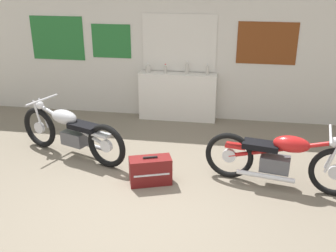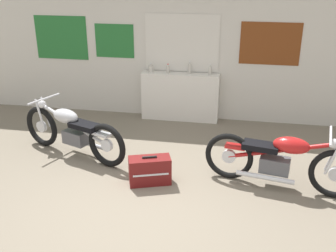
{
  "view_description": "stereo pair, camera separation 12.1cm",
  "coord_description": "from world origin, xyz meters",
  "px_view_note": "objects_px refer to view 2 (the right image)",
  "views": [
    {
      "loc": [
        1.07,
        -3.94,
        2.81
      ],
      "look_at": [
        0.23,
        1.15,
        0.7
      ],
      "focal_mm": 42.0,
      "sensor_mm": 36.0,
      "label": 1
    },
    {
      "loc": [
        1.19,
        -3.92,
        2.81
      ],
      "look_at": [
        0.23,
        1.15,
        0.7
      ],
      "focal_mm": 42.0,
      "sensor_mm": 36.0,
      "label": 2
    }
  ],
  "objects_px": {
    "bottle_center": "(190,68)",
    "motorcycle_silver": "(72,131)",
    "bottle_leftmost": "(151,68)",
    "hard_case_darkred": "(150,170)",
    "bottle_left_center": "(168,69)",
    "bottle_right_center": "(210,70)",
    "motorcycle_red": "(281,159)"
  },
  "relations": [
    {
      "from": "bottle_leftmost",
      "to": "motorcycle_red",
      "type": "distance_m",
      "value": 3.3
    },
    {
      "from": "motorcycle_red",
      "to": "hard_case_darkred",
      "type": "height_order",
      "value": "motorcycle_red"
    },
    {
      "from": "bottle_leftmost",
      "to": "motorcycle_red",
      "type": "height_order",
      "value": "bottle_leftmost"
    },
    {
      "from": "bottle_left_center",
      "to": "hard_case_darkred",
      "type": "bearing_deg",
      "value": -85.01
    },
    {
      "from": "bottle_center",
      "to": "hard_case_darkred",
      "type": "xyz_separation_m",
      "value": [
        -0.19,
        -2.55,
        -0.84
      ]
    },
    {
      "from": "bottle_leftmost",
      "to": "bottle_center",
      "type": "relative_size",
      "value": 0.73
    },
    {
      "from": "bottle_leftmost",
      "to": "bottle_left_center",
      "type": "bearing_deg",
      "value": -1.08
    },
    {
      "from": "bottle_leftmost",
      "to": "bottle_center",
      "type": "xyz_separation_m",
      "value": [
        0.74,
        0.04,
        0.03
      ]
    },
    {
      "from": "bottle_left_center",
      "to": "motorcycle_red",
      "type": "height_order",
      "value": "bottle_left_center"
    },
    {
      "from": "bottle_center",
      "to": "motorcycle_silver",
      "type": "bearing_deg",
      "value": -129.43
    },
    {
      "from": "bottle_left_center",
      "to": "motorcycle_red",
      "type": "relative_size",
      "value": 0.09
    },
    {
      "from": "bottle_leftmost",
      "to": "bottle_left_center",
      "type": "height_order",
      "value": "same"
    },
    {
      "from": "bottle_leftmost",
      "to": "bottle_right_center",
      "type": "bearing_deg",
      "value": 1.8
    },
    {
      "from": "bottle_right_center",
      "to": "hard_case_darkred",
      "type": "xyz_separation_m",
      "value": [
        -0.57,
        -2.54,
        -0.82
      ]
    },
    {
      "from": "bottle_center",
      "to": "motorcycle_red",
      "type": "distance_m",
      "value": 2.87
    },
    {
      "from": "bottle_left_center",
      "to": "motorcycle_silver",
      "type": "height_order",
      "value": "bottle_left_center"
    },
    {
      "from": "bottle_center",
      "to": "hard_case_darkred",
      "type": "relative_size",
      "value": 0.4
    },
    {
      "from": "motorcycle_silver",
      "to": "bottle_right_center",
      "type": "bearing_deg",
      "value": 44.37
    },
    {
      "from": "motorcycle_silver",
      "to": "motorcycle_red",
      "type": "height_order",
      "value": "motorcycle_red"
    },
    {
      "from": "motorcycle_silver",
      "to": "bottle_leftmost",
      "type": "bearing_deg",
      "value": 66.08
    },
    {
      "from": "bottle_right_center",
      "to": "motorcycle_silver",
      "type": "relative_size",
      "value": 0.1
    },
    {
      "from": "bottle_leftmost",
      "to": "hard_case_darkred",
      "type": "xyz_separation_m",
      "value": [
        0.55,
        -2.51,
        -0.81
      ]
    },
    {
      "from": "bottle_center",
      "to": "motorcycle_red",
      "type": "height_order",
      "value": "bottle_center"
    },
    {
      "from": "bottle_leftmost",
      "to": "bottle_left_center",
      "type": "xyz_separation_m",
      "value": [
        0.33,
        -0.01,
        -0.0
      ]
    },
    {
      "from": "bottle_leftmost",
      "to": "motorcycle_silver",
      "type": "height_order",
      "value": "bottle_leftmost"
    },
    {
      "from": "bottle_left_center",
      "to": "bottle_right_center",
      "type": "xyz_separation_m",
      "value": [
        0.79,
        0.04,
        0.01
      ]
    },
    {
      "from": "bottle_center",
      "to": "motorcycle_silver",
      "type": "xyz_separation_m",
      "value": [
        -1.58,
        -1.92,
        -0.61
      ]
    },
    {
      "from": "bottle_left_center",
      "to": "bottle_right_center",
      "type": "height_order",
      "value": "bottle_right_center"
    },
    {
      "from": "bottle_leftmost",
      "to": "motorcycle_red",
      "type": "bearing_deg",
      "value": -45.02
    },
    {
      "from": "motorcycle_red",
      "to": "hard_case_darkred",
      "type": "xyz_separation_m",
      "value": [
        -1.74,
        -0.21,
        -0.23
      ]
    },
    {
      "from": "bottle_right_center",
      "to": "motorcycle_red",
      "type": "xyz_separation_m",
      "value": [
        1.17,
        -2.33,
        -0.59
      ]
    },
    {
      "from": "bottle_leftmost",
      "to": "bottle_right_center",
      "type": "height_order",
      "value": "bottle_right_center"
    }
  ]
}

